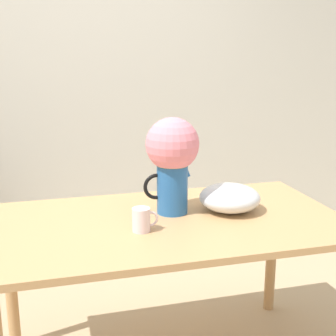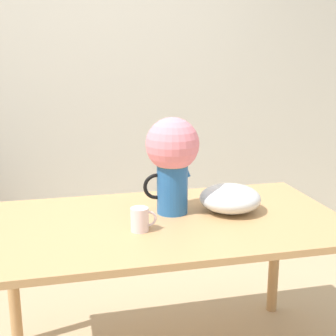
{
  "view_description": "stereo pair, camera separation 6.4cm",
  "coord_description": "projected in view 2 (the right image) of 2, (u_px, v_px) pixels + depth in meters",
  "views": [
    {
      "loc": [
        -0.33,
        -2.01,
        1.51
      ],
      "look_at": [
        0.21,
        -0.01,
        0.99
      ],
      "focal_mm": 50.0,
      "sensor_mm": 36.0,
      "label": 1
    },
    {
      "loc": [
        -0.27,
        -2.02,
        1.51
      ],
      "look_at": [
        0.21,
        -0.01,
        0.99
      ],
      "focal_mm": 50.0,
      "sensor_mm": 36.0,
      "label": 2
    }
  ],
  "objects": [
    {
      "name": "table",
      "position": [
        168.0,
        239.0,
        2.12
      ],
      "size": [
        1.58,
        0.88,
        0.78
      ],
      "color": "tan",
      "rests_on": "ground_plane"
    },
    {
      "name": "coffee_mug",
      "position": [
        140.0,
        219.0,
        1.96
      ],
      "size": [
        0.11,
        0.08,
        0.1
      ],
      "color": "silver",
      "rests_on": "table"
    },
    {
      "name": "wall_back",
      "position": [
        91.0,
        79.0,
        3.62
      ],
      "size": [
        8.0,
        0.05,
        2.6
      ],
      "color": "silver",
      "rests_on": "ground_plane"
    },
    {
      "name": "flower_vase",
      "position": [
        172.0,
        155.0,
        2.12
      ],
      "size": [
        0.26,
        0.25,
        0.45
      ],
      "color": "#235B9E",
      "rests_on": "table"
    },
    {
      "name": "white_bowl",
      "position": [
        230.0,
        198.0,
        2.19
      ],
      "size": [
        0.29,
        0.29,
        0.13
      ],
      "color": "silver",
      "rests_on": "table"
    }
  ]
}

